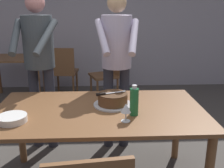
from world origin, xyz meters
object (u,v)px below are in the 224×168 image
Objects in this scene: main_dining_table at (99,119)px; person_cutting_cake at (117,56)px; background_table at (16,66)px; cake_on_platter at (113,100)px; water_bottle at (134,101)px; wine_glass_near at (126,109)px; cake_knife at (105,94)px; background_chair_1 at (108,72)px; plate_stack at (12,119)px; background_chair_0 at (64,70)px; person_standing_beside at (39,56)px.

person_cutting_cake reaches higher than main_dining_table.
person_cutting_cake is at bearing -46.90° from background_table.
cake_on_platter is 0.68m from person_cutting_cake.
water_bottle is 0.25× the size of background_table.
wine_glass_near is 0.14m from water_bottle.
water_bottle is (0.23, -0.20, -0.00)m from cake_knife.
cake_on_platter is at bearing 103.43° from wine_glass_near.
background_chair_1 is (1.61, -0.12, -0.09)m from background_table.
water_bottle is at bearing -25.15° from main_dining_table.
plate_stack is 0.24× the size of background_chair_0.
background_chair_0 is at bearing 4.44° from background_table.
person_cutting_cake reaches higher than cake_knife.
cake_on_platter is 0.20× the size of person_cutting_cake.
person_cutting_cake reaches higher than plate_stack.
cake_on_platter is 1.03m from person_standing_beside.
water_bottle is at bearing -56.22° from background_table.
plate_stack is (-0.71, -0.28, -0.09)m from cake_knife.
person_standing_beside reaches higher than cake_knife.
main_dining_table is 12.35× the size of wine_glass_near.
wine_glass_near is 1.31m from person_standing_beside.
wine_glass_near reaches higher than main_dining_table.
plate_stack is 2.81m from background_table.
main_dining_table is 2.61m from background_chair_0.
wine_glass_near reaches higher than cake_knife.
water_bottle is at bearing -87.06° from background_chair_1.
background_chair_0 is (0.02, 2.75, -0.28)m from plate_stack.
background_chair_1 is at bearing -13.41° from background_chair_0.
wine_glass_near is at bearing -2.19° from plate_stack.
person_cutting_cake is (-0.01, 0.95, 0.22)m from wine_glass_near.
cake_on_platter is 0.34× the size of background_table.
plate_stack is (-0.78, -0.31, -0.03)m from cake_on_platter.
cake_on_platter is 2.86m from background_table.
plate_stack is at bearing -107.50° from background_chair_1.
main_dining_table is 6.77× the size of cake_knife.
background_table is at bearing 121.43° from wine_glass_near.
person_cutting_cake is 2.09m from background_chair_0.
water_bottle reaches higher than wine_glass_near.
water_bottle reaches higher than background_table.
wine_glass_near is (0.20, -0.25, 0.20)m from main_dining_table.
background_table is at bearing 122.18° from cake_knife.
person_cutting_cake and person_standing_beside have the same top height.
plate_stack is at bearing -132.65° from person_cutting_cake.
cake_knife is at bearing 51.93° from main_dining_table.
cake_knife is at bearing 115.27° from wine_glass_near.
cake_on_platter is at bearing 125.83° from water_bottle.
plate_stack is at bearing 177.81° from wine_glass_near.
person_cutting_cake reaches higher than wine_glass_near.
main_dining_table is 0.23m from cake_knife.
plate_stack is (-0.66, -0.22, 0.12)m from main_dining_table.
background_chair_0 reaches higher than wine_glass_near.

